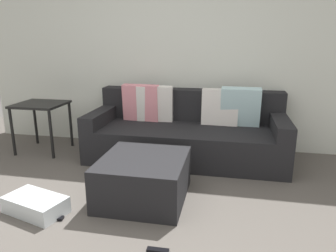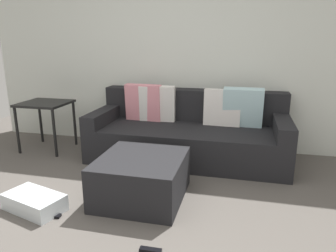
# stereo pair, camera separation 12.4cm
# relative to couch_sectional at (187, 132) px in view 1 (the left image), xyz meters

# --- Properties ---
(ground_plane) EXTENTS (6.92, 6.92, 0.00)m
(ground_plane) POSITION_rel_couch_sectional_xyz_m (-0.26, -1.93, -0.31)
(ground_plane) COLOR #544F49
(wall_back) EXTENTS (5.32, 0.10, 2.60)m
(wall_back) POSITION_rel_couch_sectional_xyz_m (-0.26, 0.46, 0.99)
(wall_back) COLOR silver
(wall_back) RESTS_ON ground_plane
(couch_sectional) EXTENTS (2.34, 0.98, 0.87)m
(couch_sectional) POSITION_rel_couch_sectional_xyz_m (0.00, 0.00, 0.00)
(couch_sectional) COLOR black
(couch_sectional) RESTS_ON ground_plane
(ottoman) EXTENTS (0.76, 0.81, 0.40)m
(ottoman) POSITION_rel_couch_sectional_xyz_m (-0.24, -1.16, -0.12)
(ottoman) COLOR black
(ottoman) RESTS_ON ground_plane
(storage_bin) EXTENTS (0.58, 0.42, 0.14)m
(storage_bin) POSITION_rel_couch_sectional_xyz_m (-1.07, -1.59, -0.24)
(storage_bin) COLOR silver
(storage_bin) RESTS_ON ground_plane
(side_table) EXTENTS (0.59, 0.54, 0.64)m
(side_table) POSITION_rel_couch_sectional_xyz_m (-1.88, -0.17, 0.23)
(side_table) COLOR black
(side_table) RESTS_ON ground_plane
(remote_near_ottoman) EXTENTS (0.16, 0.05, 0.02)m
(remote_near_ottoman) POSITION_rel_couch_sectional_xyz_m (0.06, -1.89, -0.30)
(remote_near_ottoman) COLOR black
(remote_near_ottoman) RESTS_ON ground_plane
(remote_by_storage_bin) EXTENTS (0.20, 0.07, 0.02)m
(remote_by_storage_bin) POSITION_rel_couch_sectional_xyz_m (-0.88, -1.67, -0.30)
(remote_by_storage_bin) COLOR black
(remote_by_storage_bin) RESTS_ON ground_plane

